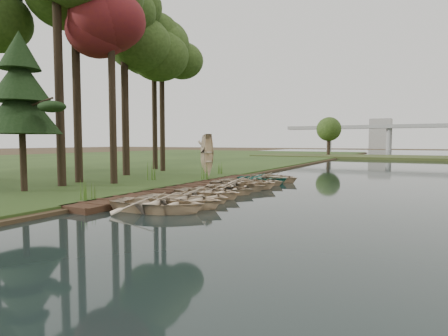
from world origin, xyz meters
The scene contains 28 objects.
ground centered at (0.00, 0.00, 0.00)m, with size 300.00×300.00×0.00m, color #3D2F1D.
boardwalk centered at (-1.60, 0.00, 0.15)m, with size 1.60×16.00×0.30m, color #362115.
peninsula centered at (8.00, 50.00, 0.23)m, with size 50.00×14.00×0.45m, color #39441E.
far_trees centered at (4.67, 50.00, 6.43)m, with size 45.60×5.60×8.80m.
bridge centered at (12.31, 120.00, 7.08)m, with size 95.90×4.00×8.60m.
building_b centered at (-5.00, 145.00, 6.00)m, with size 8.00×8.00×12.00m, color #A5A5A0.
rowboat_0 centered at (1.08, -6.12, 0.45)m, with size 2.76×3.87×0.80m, color beige.
rowboat_1 centered at (1.28, -4.83, 0.44)m, with size 2.71×3.79×0.78m, color beige.
rowboat_2 centered at (1.24, -3.15, 0.37)m, with size 2.20×3.08×0.64m, color beige.
rowboat_3 centered at (0.96, -2.05, 0.41)m, with size 2.46×3.45×0.71m, color beige.
rowboat_4 centered at (1.05, -0.54, 0.38)m, with size 2.25×3.15×0.65m, color beige.
rowboat_5 centered at (1.09, 0.77, 0.39)m, with size 2.36×3.30×0.68m, color beige.
rowboat_6 centered at (0.96, 2.01, 0.45)m, with size 2.76×3.86×0.80m, color beige.
rowboat_7 centered at (0.88, 2.88, 0.44)m, with size 2.66×3.73×0.77m, color beige.
rowboat_8 centered at (1.12, 4.38, 0.37)m, with size 2.19×3.06×0.63m, color beige.
rowboat_9 centered at (0.70, 5.62, 0.40)m, with size 2.41×3.37×0.70m, color #308774.
rowboat_10 centered at (1.24, 6.71, 0.43)m, with size 2.62×3.67×0.76m, color beige.
stored_rowboat centered at (-3.52, 5.57, 0.62)m, with size 2.20×3.08×0.64m, color beige.
tree_2 centered at (-6.20, -1.08, 9.03)m, with size 4.05×4.05×10.57m.
tree_3 centered at (-9.50, 3.60, 12.44)m, with size 4.67×4.67×14.33m.
tree_4 centered at (-9.50, 3.51, 10.83)m, with size 4.58×4.58×12.62m.
tree_5 centered at (-11.57, 9.65, 11.14)m, with size 4.95×4.95×13.07m.
tree_6 centered at (-9.68, 8.30, 10.23)m, with size 4.96×4.96×12.13m.
pine_tree centered at (-7.66, -5.87, 5.25)m, with size 3.80×3.80×8.01m.
reeds_0 centered at (-2.60, -6.33, 0.75)m, with size 0.60×0.60×0.90m, color #3F661E.
reeds_1 centered at (-2.62, 3.60, 0.87)m, with size 0.60×0.60×1.14m, color #3F661E.
reeds_2 centered at (-5.46, 1.49, 0.87)m, with size 0.60×0.60×1.15m, color #3F661E.
reeds_3 centered at (-4.02, 8.21, 0.76)m, with size 0.60×0.60×0.93m, color #3F661E.
Camera 1 is at (10.23, -17.79, 2.80)m, focal length 30.00 mm.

